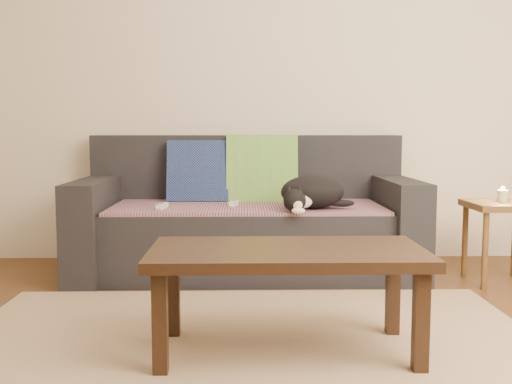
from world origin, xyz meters
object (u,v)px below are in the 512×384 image
at_px(sofa, 247,224).
at_px(side_table, 502,216).
at_px(wii_remote_b, 234,204).
at_px(coffee_table, 287,262).
at_px(wii_remote_a, 162,206).
at_px(cat, 311,193).

xyz_separation_m(sofa, side_table, (1.50, -0.33, 0.09)).
relative_size(wii_remote_b, coffee_table, 0.14).
bearing_deg(wii_remote_b, wii_remote_a, 113.53).
relative_size(sofa, cat, 4.44).
height_order(cat, coffee_table, cat).
bearing_deg(cat, coffee_table, -120.46).
bearing_deg(wii_remote_b, side_table, -87.76).
height_order(wii_remote_a, coffee_table, wii_remote_a).
xyz_separation_m(cat, coffee_table, (-0.23, -1.16, -0.15)).
height_order(wii_remote_b, coffee_table, wii_remote_b).
height_order(sofa, cat, sofa).
relative_size(cat, coffee_table, 0.43).
bearing_deg(coffee_table, wii_remote_b, 100.05).
height_order(sofa, wii_remote_b, sofa).
height_order(cat, side_table, cat).
xyz_separation_m(cat, wii_remote_a, (-0.88, 0.04, -0.08)).
relative_size(wii_remote_b, side_table, 0.31).
height_order(sofa, wii_remote_a, sofa).
distance_m(wii_remote_a, wii_remote_b, 0.44).
relative_size(wii_remote_a, wii_remote_b, 1.00).
bearing_deg(side_table, wii_remote_b, 173.08).
xyz_separation_m(wii_remote_a, coffee_table, (0.66, -1.20, -0.07)).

